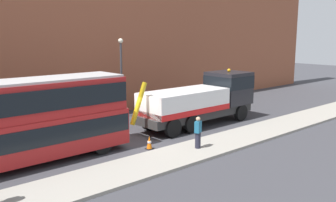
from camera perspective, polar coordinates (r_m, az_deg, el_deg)
The scene contains 8 objects.
ground_plane at distance 22.06m, azimuth -5.93°, elevation -5.92°, with size 120.00×120.00×0.00m, color #38383D.
near_kerb at distance 18.91m, azimuth 1.53°, elevation -8.43°, with size 60.00×2.80×0.15m, color gray.
building_facade at distance 27.66m, azimuth -15.48°, elevation 13.95°, with size 60.00×1.50×16.00m.
recovery_tow_truck at distance 25.36m, azimuth 5.39°, elevation 0.32°, with size 10.15×2.69×3.67m.
double_decker_bus at distance 18.46m, azimuth -22.43°, elevation -2.74°, with size 11.06×2.61×4.06m.
pedestrian_bystander at distance 19.70m, azimuth 4.65°, elevation -4.92°, with size 0.47×0.39×1.71m.
traffic_cone_near_bus at distance 20.11m, azimuth -2.90°, elevation -6.49°, with size 0.36×0.36×0.72m.
street_lamp at distance 27.35m, azimuth -7.23°, elevation 4.64°, with size 0.36×0.36×5.83m.
Camera 1 is at (-12.17, -17.33, 6.17)m, focal length 39.48 mm.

